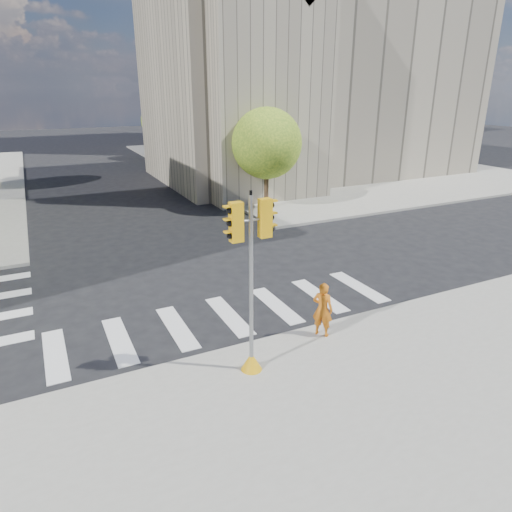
{
  "coord_description": "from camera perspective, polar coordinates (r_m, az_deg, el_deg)",
  "views": [
    {
      "loc": [
        -5.29,
        -14.63,
        7.2
      ],
      "look_at": [
        0.77,
        -2.29,
        2.1
      ],
      "focal_mm": 32.0,
      "sensor_mm": 36.0,
      "label": 1
    }
  ],
  "objects": [
    {
      "name": "office_tower",
      "position": [
        63.35,
        -0.44,
        27.42
      ],
      "size": [
        20.0,
        18.0,
        30.0
      ],
      "primitive_type": "cube",
      "color": "#9EA0A3",
      "rests_on": "ground"
    },
    {
      "name": "lamp_near",
      "position": [
        31.67,
        -1.27,
        15.6
      ],
      "size": [
        0.35,
        0.18,
        8.11
      ],
      "color": "black",
      "rests_on": "sidewalk_far_right"
    },
    {
      "name": "tree_re_far",
      "position": [
        50.4,
        -11.84,
        16.15
      ],
      "size": [
        4.0,
        4.0,
        5.88
      ],
      "color": "#382616",
      "rests_on": "ground"
    },
    {
      "name": "tree_re_near",
      "position": [
        27.93,
        1.34,
        13.88
      ],
      "size": [
        4.2,
        4.2,
        6.16
      ],
      "color": "#382616",
      "rests_on": "ground"
    },
    {
      "name": "lamp_far",
      "position": [
        44.73,
        -9.19,
        16.75
      ],
      "size": [
        0.35,
        0.18,
        8.11
      ],
      "color": "black",
      "rests_on": "sidewalk_far_right"
    },
    {
      "name": "tree_re_mid",
      "position": [
        38.9,
        -7.14,
        16.01
      ],
      "size": [
        4.6,
        4.6,
        6.66
      ],
      "color": "#382616",
      "rests_on": "ground"
    },
    {
      "name": "sidewalk_far_right",
      "position": [
        48.39,
        5.83,
        11.78
      ],
      "size": [
        28.0,
        40.0,
        0.15
      ],
      "primitive_type": "cube",
      "color": "gray",
      "rests_on": "ground"
    },
    {
      "name": "traffic_signal",
      "position": [
        11.47,
        -0.6,
        -5.43
      ],
      "size": [
        1.07,
        0.56,
        4.83
      ],
      "rotation": [
        0.0,
        0.0,
        0.03
      ],
      "color": "#DF9E0B",
      "rests_on": "sidewalk_near"
    },
    {
      "name": "photographer",
      "position": [
        13.78,
        8.33,
        -6.61
      ],
      "size": [
        0.7,
        0.74,
        1.7
      ],
      "primitive_type": "imported",
      "rotation": [
        0.0,
        0.0,
        2.24
      ],
      "color": "#CC6713",
      "rests_on": "sidewalk_near"
    },
    {
      "name": "ground",
      "position": [
        17.14,
        -5.7,
        -4.59
      ],
      "size": [
        160.0,
        160.0,
        0.0
      ],
      "primitive_type": "plane",
      "color": "black",
      "rests_on": "ground"
    },
    {
      "name": "civic_building",
      "position": [
        39.69,
        5.99,
        20.34
      ],
      "size": [
        26.0,
        16.0,
        19.39
      ],
      "color": "gray",
      "rests_on": "ground"
    }
  ]
}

